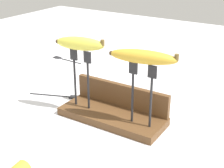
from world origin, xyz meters
The scene contains 10 objects.
ground_plane centered at (0.00, 0.00, 0.00)m, with size 3.00×3.00×0.00m, color silver.
wooden_board centered at (0.00, 0.00, 0.01)m, with size 0.34×0.13×0.02m, color brown.
board_backstop centered at (0.00, 0.06, 0.06)m, with size 0.33×0.02×0.08m, color brown.
fork_stand_left centered at (-0.11, -0.01, 0.14)m, with size 0.08×0.01×0.19m.
fork_stand_right centered at (0.11, -0.01, 0.14)m, with size 0.09×0.01×0.19m.
banana_raised_left centered at (-0.11, -0.01, 0.24)m, with size 0.16×0.07×0.04m.
banana_raised_right centered at (0.11, -0.01, 0.23)m, with size 0.20×0.08×0.04m.
fork_fallen_near centered at (-0.51, 0.37, 0.00)m, with size 0.17×0.03×0.01m.
fork_fallen_far centered at (-0.25, 0.05, 0.00)m, with size 0.18×0.08×0.01m.
banana_chunk_far centered at (-0.16, 0.15, 0.02)m, with size 0.05×0.06×0.03m.
Camera 1 is at (0.49, -0.77, 0.52)m, focal length 52.42 mm.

